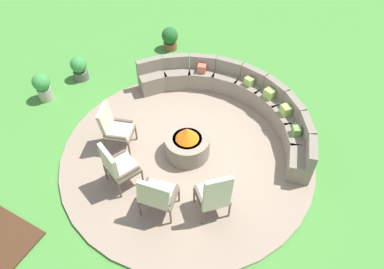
% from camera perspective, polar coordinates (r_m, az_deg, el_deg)
% --- Properties ---
extents(ground_plane, '(24.00, 24.00, 0.00)m').
position_cam_1_polar(ground_plane, '(7.77, -0.71, -3.21)').
color(ground_plane, '#478C38').
extents(patio_circle, '(5.31, 5.31, 0.06)m').
position_cam_1_polar(patio_circle, '(7.74, -0.71, -3.07)').
color(patio_circle, gray).
rests_on(patio_circle, ground_plane).
extents(fire_pit, '(0.92, 0.92, 0.75)m').
position_cam_1_polar(fire_pit, '(7.50, -0.73, -1.49)').
color(fire_pit, gray).
rests_on(fire_pit, patio_circle).
extents(curved_stone_bench, '(4.63, 2.24, 0.80)m').
position_cam_1_polar(curved_stone_bench, '(8.51, 7.11, 5.50)').
color(curved_stone_bench, gray).
rests_on(curved_stone_bench, patio_circle).
extents(lounge_chair_front_left, '(0.71, 0.68, 1.06)m').
position_cam_1_polar(lounge_chair_front_left, '(7.62, -12.03, 1.06)').
color(lounge_chair_front_left, brown).
rests_on(lounge_chair_front_left, patio_circle).
extents(lounge_chair_front_right, '(0.73, 0.73, 1.11)m').
position_cam_1_polar(lounge_chair_front_right, '(6.93, -11.59, -4.80)').
color(lounge_chair_front_right, brown).
rests_on(lounge_chair_front_right, patio_circle).
extents(lounge_chair_back_left, '(0.72, 0.65, 1.04)m').
position_cam_1_polar(lounge_chair_back_left, '(6.47, -5.52, -9.38)').
color(lounge_chair_back_left, brown).
rests_on(lounge_chair_back_left, patio_circle).
extents(lounge_chair_back_right, '(0.75, 0.78, 1.16)m').
position_cam_1_polar(lounge_chair_back_right, '(6.40, 3.49, -9.40)').
color(lounge_chair_back_right, brown).
rests_on(lounge_chair_back_right, patio_circle).
extents(potted_plant_0, '(0.41, 0.41, 0.65)m').
position_cam_1_polar(potted_plant_0, '(9.87, -17.19, 9.93)').
color(potted_plant_0, '#605B56').
rests_on(potted_plant_0, ground_plane).
extents(potted_plant_1, '(0.42, 0.42, 0.73)m').
position_cam_1_polar(potted_plant_1, '(9.47, -22.33, 7.05)').
color(potted_plant_1, '#A89E8E').
rests_on(potted_plant_1, ground_plane).
extents(potted_plant_2, '(0.46, 0.46, 0.65)m').
position_cam_1_polar(potted_plant_2, '(10.60, -3.46, 14.84)').
color(potted_plant_2, brown).
rests_on(potted_plant_2, ground_plane).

